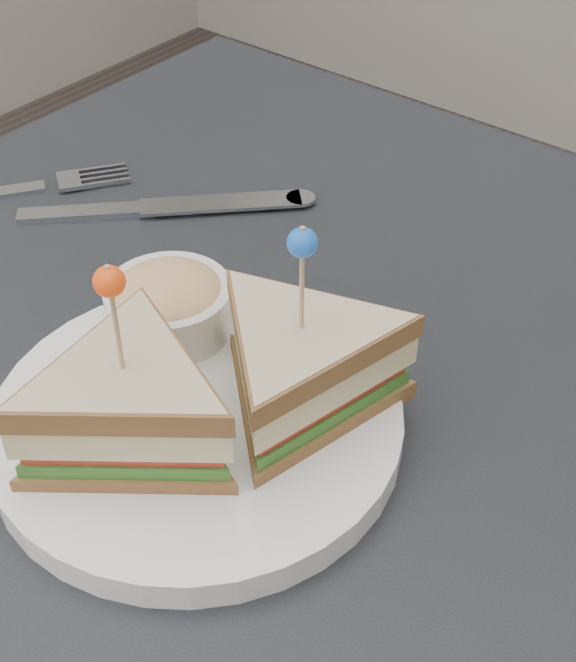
# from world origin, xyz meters

# --- Properties ---
(table) EXTENTS (0.80, 0.80, 0.75)m
(table) POSITION_xyz_m (0.00, 0.00, 0.67)
(table) COLOR black
(table) RESTS_ON ground
(plate_meal) EXTENTS (0.28, 0.28, 0.14)m
(plate_meal) POSITION_xyz_m (-0.00, -0.05, 0.79)
(plate_meal) COLOR white
(plate_meal) RESTS_ON table
(cutlery_fork) EXTENTS (0.13, 0.18, 0.01)m
(cutlery_fork) POSITION_xyz_m (-0.31, 0.06, 0.75)
(cutlery_fork) COLOR silver
(cutlery_fork) RESTS_ON table
(cutlery_knife) EXTENTS (0.18, 0.18, 0.01)m
(cutlery_knife) POSITION_xyz_m (-0.20, 0.10, 0.75)
(cutlery_knife) COLOR silver
(cutlery_knife) RESTS_ON table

